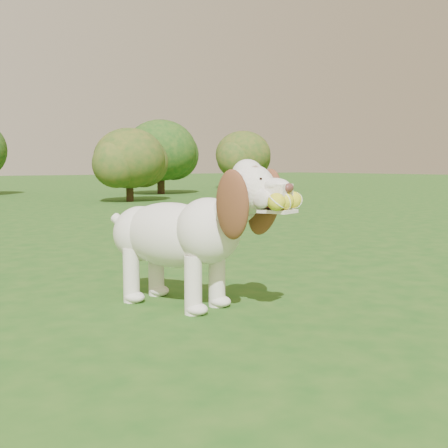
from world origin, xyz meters
TOP-DOWN VIEW (x-y plane):
  - ground at (0.00, 0.00)m, footprint 80.00×80.00m
  - dog at (-0.16, 0.19)m, footprint 0.67×1.26m
  - shrub_h at (10.28, 12.61)m, footprint 1.89×1.89m
  - shrub_f at (6.03, 10.93)m, footprint 1.96×1.96m
  - shrub_d at (3.87, 8.61)m, footprint 1.54×1.54m

SIDE VIEW (x-z plane):
  - ground at x=0.00m, z-range 0.00..0.00m
  - dog at x=-0.16m, z-range 0.03..0.86m
  - shrub_d at x=3.87m, z-range 0.14..1.74m
  - shrub_h at x=10.28m, z-range 0.17..2.13m
  - shrub_f at x=6.03m, z-range 0.18..2.20m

